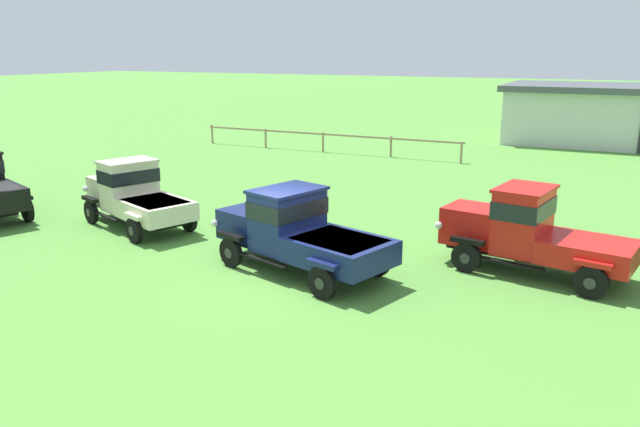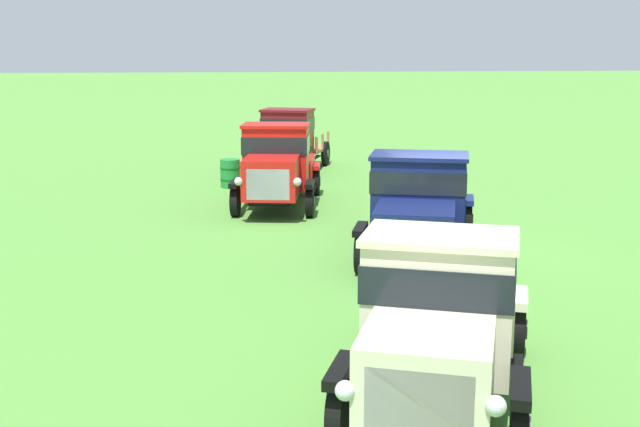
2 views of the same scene
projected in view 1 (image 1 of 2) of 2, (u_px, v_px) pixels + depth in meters
The scene contains 5 objects.
ground_plane at pixel (280, 278), 15.77m from camera, with size 240.00×240.00×0.00m, color #518E38.
paddock_fence at pixel (325, 137), 35.00m from camera, with size 15.77×0.53×1.12m.
vintage_truck_second_in_line at pixel (134, 194), 20.21m from camera, with size 5.01×3.29×2.14m.
vintage_truck_midrow_center at pixel (296, 231), 16.12m from camera, with size 5.48×3.33×2.14m.
vintage_truck_far_side at pixel (529, 231), 15.98m from camera, with size 5.03×2.69×2.23m.
Camera 1 is at (7.45, -12.87, 5.60)m, focal length 35.00 mm.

